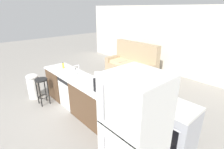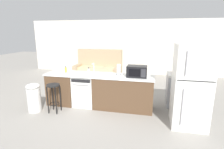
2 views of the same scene
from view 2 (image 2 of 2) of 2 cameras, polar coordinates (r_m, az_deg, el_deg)
The scene contains 15 objects.
ground_plane at distance 5.02m, azimuth -5.86°, elevation -9.97°, with size 24.00×24.00×0.00m, color gray.
wall_back at distance 8.67m, azimuth 4.76°, elevation 8.89°, with size 10.00×0.06×2.60m.
kitchen_counter at distance 4.80m, azimuth -3.26°, elevation -5.66°, with size 2.94×0.66×0.90m.
dishwasher at distance 4.95m, azimuth -8.74°, elevation -5.19°, with size 0.58×0.61×0.84m.
stove_range at distance 5.21m, azimuth 21.56°, elevation -4.69°, with size 0.76×0.68×0.90m.
refrigerator at distance 4.05m, azimuth 24.33°, elevation -3.58°, with size 0.72×0.73×1.78m.
microwave at distance 4.47m, azimuth 8.14°, elevation 1.04°, with size 0.50×0.37×0.28m.
sink_faucet at distance 4.75m, azimuth -6.02°, elevation 1.73°, with size 0.07×0.18×0.30m.
paper_towel_roll at distance 4.62m, azimuth 2.22°, elevation 1.55°, with size 0.14×0.14×0.28m.
soap_bottle at distance 4.81m, azimuth -7.62°, elevation 1.13°, with size 0.06×0.06×0.18m.
dish_soap_bottle at distance 5.08m, azimuth -14.85°, elevation 1.46°, with size 0.06×0.06×0.18m.
kettle at distance 5.18m, azimuth 20.05°, elevation 1.46°, with size 0.21×0.17×0.19m.
bar_stool at distance 4.66m, azimuth -18.54°, elevation -5.47°, with size 0.32×0.32×0.74m.
trash_bin at distance 4.96m, azimuth -24.16°, elevation -6.74°, with size 0.35×0.35×0.74m.
couch at distance 7.74m, azimuth -4.37°, elevation 1.56°, with size 2.00×0.91×1.27m.
Camera 2 is at (1.50, -4.35, 2.00)m, focal length 28.00 mm.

